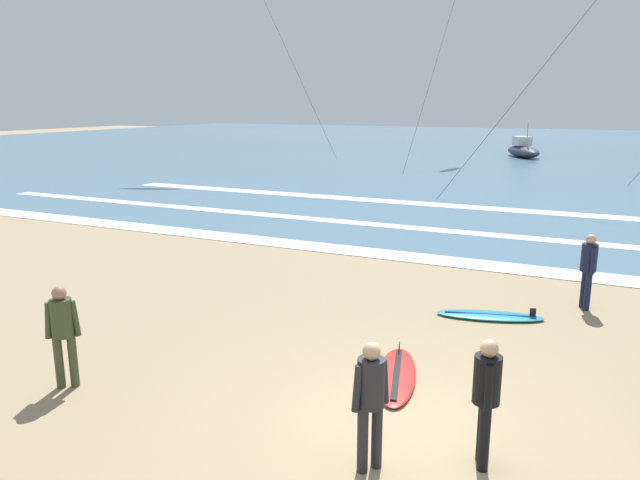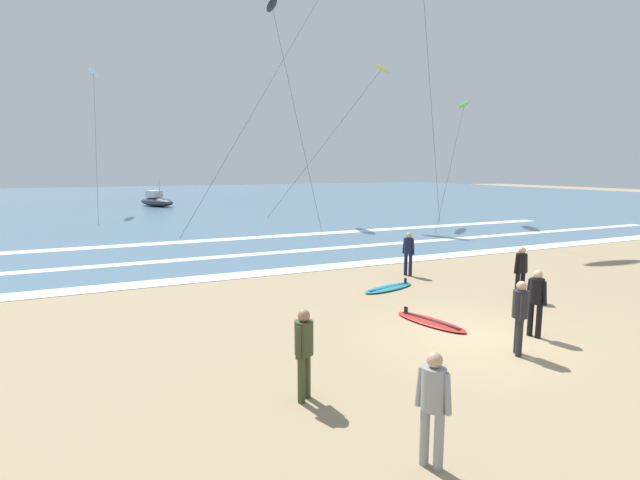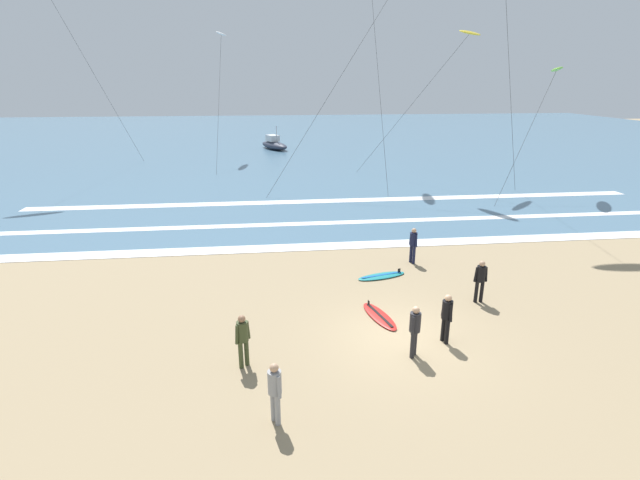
{
  "view_description": "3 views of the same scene",
  "coord_description": "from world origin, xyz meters",
  "px_view_note": "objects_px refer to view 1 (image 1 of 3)",
  "views": [
    {
      "loc": [
        2.09,
        -6.83,
        4.23
      ],
      "look_at": [
        -2.39,
        2.85,
        1.74
      ],
      "focal_mm": 33.22,
      "sensor_mm": 36.0,
      "label": 1
    },
    {
      "loc": [
        -7.75,
        -7.97,
        3.94
      ],
      "look_at": [
        -2.84,
        2.92,
        2.1
      ],
      "focal_mm": 26.6,
      "sensor_mm": 36.0,
      "label": 2
    },
    {
      "loc": [
        -4.02,
        -12.41,
        7.66
      ],
      "look_at": [
        -2.17,
        3.96,
        2.0
      ],
      "focal_mm": 26.22,
      "sensor_mm": 36.0,
      "label": 3
    }
  ],
  "objects_px": {
    "surfer_background_far": "(486,391)",
    "offshore_boat": "(523,150)",
    "surfer_foreground_main": "(63,328)",
    "surfboard_left_pile": "(490,315)",
    "surfer_left_far": "(588,265)",
    "surfboard_right_spare": "(397,375)",
    "surfer_right_near": "(371,395)"
  },
  "relations": [
    {
      "from": "surfer_left_far",
      "to": "surfboard_right_spare",
      "type": "xyz_separation_m",
      "value": [
        -2.6,
        -4.75,
        -0.91
      ]
    },
    {
      "from": "surfer_background_far",
      "to": "surfer_foreground_main",
      "type": "height_order",
      "value": "same"
    },
    {
      "from": "surfer_background_far",
      "to": "offshore_boat",
      "type": "distance_m",
      "value": 43.34
    },
    {
      "from": "surfer_background_far",
      "to": "surfer_foreground_main",
      "type": "relative_size",
      "value": 1.0
    },
    {
      "from": "offshore_boat",
      "to": "surfer_left_far",
      "type": "bearing_deg",
      "value": -81.74
    },
    {
      "from": "offshore_boat",
      "to": "surfboard_right_spare",
      "type": "bearing_deg",
      "value": -86.24
    },
    {
      "from": "surfer_left_far",
      "to": "surfboard_left_pile",
      "type": "relative_size",
      "value": 0.73
    },
    {
      "from": "surfer_right_near",
      "to": "surfboard_right_spare",
      "type": "bearing_deg",
      "value": 100.09
    },
    {
      "from": "surfboard_right_spare",
      "to": "surfer_right_near",
      "type": "bearing_deg",
      "value": -79.91
    },
    {
      "from": "surfer_background_far",
      "to": "surfer_right_near",
      "type": "distance_m",
      "value": 1.35
    },
    {
      "from": "surfer_foreground_main",
      "to": "surfer_background_far",
      "type": "bearing_deg",
      "value": 5.71
    },
    {
      "from": "surfer_left_far",
      "to": "surfboard_right_spare",
      "type": "bearing_deg",
      "value": -118.64
    },
    {
      "from": "surfer_background_far",
      "to": "surfer_foreground_main",
      "type": "xyz_separation_m",
      "value": [
        -6.08,
        -0.61,
        0.0
      ]
    },
    {
      "from": "surfer_foreground_main",
      "to": "offshore_boat",
      "type": "relative_size",
      "value": 0.3
    },
    {
      "from": "surfer_foreground_main",
      "to": "offshore_boat",
      "type": "height_order",
      "value": "offshore_boat"
    },
    {
      "from": "surfer_right_near",
      "to": "surfer_foreground_main",
      "type": "distance_m",
      "value": 4.89
    },
    {
      "from": "surfboard_left_pile",
      "to": "surfer_background_far",
      "type": "bearing_deg",
      "value": -81.91
    },
    {
      "from": "surfer_background_far",
      "to": "surfer_left_far",
      "type": "relative_size",
      "value": 1.0
    },
    {
      "from": "surfer_right_near",
      "to": "surfer_left_far",
      "type": "height_order",
      "value": "same"
    },
    {
      "from": "surfer_right_near",
      "to": "offshore_boat",
      "type": "height_order",
      "value": "offshore_boat"
    },
    {
      "from": "surfer_foreground_main",
      "to": "surfboard_left_pile",
      "type": "height_order",
      "value": "surfer_foreground_main"
    },
    {
      "from": "surfer_left_far",
      "to": "surfer_background_far",
      "type": "bearing_deg",
      "value": -98.5
    },
    {
      "from": "surfer_left_far",
      "to": "surfboard_right_spare",
      "type": "height_order",
      "value": "surfer_left_far"
    },
    {
      "from": "surfer_background_far",
      "to": "surfboard_right_spare",
      "type": "bearing_deg",
      "value": 132.46
    },
    {
      "from": "surfer_right_near",
      "to": "offshore_boat",
      "type": "xyz_separation_m",
      "value": [
        -3.14,
        43.76,
        -0.4
      ]
    },
    {
      "from": "surfer_background_far",
      "to": "surfer_left_far",
      "type": "bearing_deg",
      "value": 81.5
    },
    {
      "from": "surfer_right_near",
      "to": "surfboard_left_pile",
      "type": "height_order",
      "value": "surfer_right_near"
    },
    {
      "from": "surfer_background_far",
      "to": "offshore_boat",
      "type": "bearing_deg",
      "value": 95.74
    },
    {
      "from": "surfboard_right_spare",
      "to": "offshore_boat",
      "type": "distance_m",
      "value": 41.44
    },
    {
      "from": "surfboard_left_pile",
      "to": "surfer_foreground_main",
      "type": "bearing_deg",
      "value": -132.96
    },
    {
      "from": "surfer_foreground_main",
      "to": "offshore_boat",
      "type": "distance_m",
      "value": 43.77
    },
    {
      "from": "surfer_left_far",
      "to": "surfboard_left_pile",
      "type": "distance_m",
      "value": 2.38
    }
  ]
}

